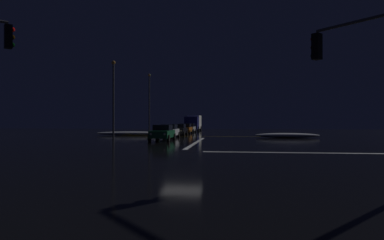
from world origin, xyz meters
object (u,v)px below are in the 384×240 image
(sedan_black, at_px, (179,130))
(streetlamp_left_near, at_px, (113,93))
(traffic_signal_se, at_px, (373,61))
(streetlamp_left_far, at_px, (149,99))
(sedan_white, at_px, (169,131))
(sedan_silver, at_px, (189,128))
(sedan_orange, at_px, (185,129))
(sedan_green, at_px, (162,133))
(box_truck, at_px, (193,122))

(sedan_black, relative_size, streetlamp_left_near, 0.50)
(traffic_signal_se, bearing_deg, streetlamp_left_far, 115.04)
(sedan_white, height_order, traffic_signal_se, traffic_signal_se)
(sedan_black, bearing_deg, sedan_white, -91.36)
(streetlamp_left_far, bearing_deg, sedan_white, -67.20)
(sedan_silver, bearing_deg, sedan_orange, -89.33)
(sedan_green, xyz_separation_m, box_truck, (-0.34, 30.02, 0.91))
(sedan_green, relative_size, box_truck, 0.52)
(sedan_silver, bearing_deg, sedan_black, -89.61)
(sedan_white, xyz_separation_m, streetlamp_left_near, (-5.99, -1.74, 4.24))
(sedan_silver, xyz_separation_m, streetlamp_left_near, (-6.06, -19.82, 4.24))
(sedan_green, height_order, streetlamp_left_near, streetlamp_left_near)
(sedan_white, distance_m, streetlamp_left_far, 16.17)
(box_truck, bearing_deg, sedan_orange, -89.55)
(sedan_black, height_order, streetlamp_left_near, streetlamp_left_near)
(sedan_silver, bearing_deg, sedan_white, -90.21)
(streetlamp_left_near, bearing_deg, sedan_orange, 66.60)
(sedan_silver, distance_m, streetlamp_left_near, 21.16)
(sedan_orange, relative_size, traffic_signal_se, 0.74)
(streetlamp_left_near, bearing_deg, sedan_white, 16.20)
(sedan_green, height_order, traffic_signal_se, traffic_signal_se)
(sedan_green, relative_size, sedan_silver, 1.00)
(traffic_signal_se, bearing_deg, sedan_orange, 107.92)
(traffic_signal_se, xyz_separation_m, streetlamp_left_near, (-17.97, 22.47, 1.01))
(sedan_silver, height_order, streetlamp_left_near, streetlamp_left_near)
(sedan_white, distance_m, box_truck, 24.76)
(traffic_signal_se, relative_size, streetlamp_left_far, 0.61)
(sedan_green, distance_m, sedan_silver, 23.37)
(sedan_green, distance_m, streetlamp_left_far, 21.09)
(sedan_orange, xyz_separation_m, traffic_signal_se, (11.85, -36.63, 3.24))
(sedan_black, distance_m, sedan_silver, 11.89)
(box_truck, bearing_deg, sedan_silver, -89.73)
(sedan_black, xyz_separation_m, sedan_orange, (-0.01, 6.23, 0.00))
(sedan_black, height_order, sedan_silver, same)
(sedan_white, relative_size, box_truck, 0.52)
(box_truck, relative_size, traffic_signal_se, 1.41)
(traffic_signal_se, bearing_deg, sedan_white, 116.32)
(streetlamp_left_far, bearing_deg, sedan_orange, -16.73)
(sedan_white, height_order, sedan_silver, same)
(sedan_orange, height_order, streetlamp_left_near, streetlamp_left_near)
(sedan_white, distance_m, sedan_black, 6.19)
(sedan_silver, relative_size, traffic_signal_se, 0.74)
(sedan_orange, xyz_separation_m, streetlamp_left_near, (-6.13, -14.16, 4.24))
(sedan_white, xyz_separation_m, box_truck, (0.03, 24.74, 0.91))
(box_truck, relative_size, streetlamp_left_near, 0.95)
(sedan_green, height_order, streetlamp_left_far, streetlamp_left_far)
(sedan_silver, bearing_deg, streetlamp_left_near, -107.00)
(sedan_white, bearing_deg, box_truck, 89.92)
(sedan_black, height_order, sedan_orange, same)
(traffic_signal_se, xyz_separation_m, streetlamp_left_far, (-17.97, 38.47, 1.48))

